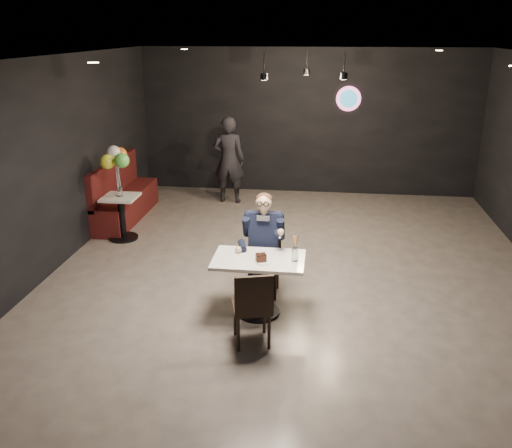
# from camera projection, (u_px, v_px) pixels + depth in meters

# --- Properties ---
(floor) EXTENTS (9.00, 9.00, 0.00)m
(floor) POSITION_uv_depth(u_px,v_px,m) (294.00, 281.00, 7.60)
(floor) COLOR gray
(floor) RESTS_ON ground
(wall_sign) EXTENTS (0.50, 0.06, 0.50)m
(wall_sign) POSITION_uv_depth(u_px,v_px,m) (349.00, 99.00, 10.99)
(wall_sign) COLOR pink
(wall_sign) RESTS_ON floor
(pendant_lights) EXTENTS (1.40, 1.20, 0.36)m
(pendant_lights) POSITION_uv_depth(u_px,v_px,m) (306.00, 60.00, 8.49)
(pendant_lights) COLOR black
(pendant_lights) RESTS_ON floor
(main_table) EXTENTS (1.10, 0.70, 0.75)m
(main_table) POSITION_uv_depth(u_px,v_px,m) (259.00, 286.00, 6.62)
(main_table) COLOR white
(main_table) RESTS_ON floor
(chair_far) EXTENTS (0.42, 0.46, 0.92)m
(chair_far) POSITION_uv_depth(u_px,v_px,m) (264.00, 262.00, 7.11)
(chair_far) COLOR black
(chair_far) RESTS_ON floor
(chair_near) EXTENTS (0.53, 0.55, 0.92)m
(chair_near) POSITION_uv_depth(u_px,v_px,m) (252.00, 305.00, 5.99)
(chair_near) COLOR black
(chair_near) RESTS_ON floor
(seated_man) EXTENTS (0.60, 0.80, 1.44)m
(seated_man) POSITION_uv_depth(u_px,v_px,m) (264.00, 244.00, 7.02)
(seated_man) COLOR black
(seated_man) RESTS_ON floor
(dessert_plate) EXTENTS (0.21, 0.21, 0.01)m
(dessert_plate) POSITION_uv_depth(u_px,v_px,m) (264.00, 262.00, 6.39)
(dessert_plate) COLOR white
(dessert_plate) RESTS_ON main_table
(cake_slice) EXTENTS (0.14, 0.13, 0.08)m
(cake_slice) POSITION_uv_depth(u_px,v_px,m) (261.00, 258.00, 6.38)
(cake_slice) COLOR black
(cake_slice) RESTS_ON dessert_plate
(mint_leaf) EXTENTS (0.06, 0.04, 0.01)m
(mint_leaf) POSITION_uv_depth(u_px,v_px,m) (262.00, 255.00, 6.37)
(mint_leaf) COLOR #2A8133
(mint_leaf) RESTS_ON cake_slice
(sundae_glass) EXTENTS (0.08, 0.08, 0.17)m
(sundae_glass) POSITION_uv_depth(u_px,v_px,m) (295.00, 254.00, 6.39)
(sundae_glass) COLOR silver
(sundae_glass) RESTS_ON main_table
(wafer_cone) EXTENTS (0.08, 0.08, 0.14)m
(wafer_cone) POSITION_uv_depth(u_px,v_px,m) (296.00, 242.00, 6.33)
(wafer_cone) COLOR tan
(wafer_cone) RESTS_ON sundae_glass
(booth_bench) EXTENTS (0.54, 2.18, 1.09)m
(booth_bench) POSITION_uv_depth(u_px,v_px,m) (125.00, 190.00, 9.93)
(booth_bench) COLOR #3F0D0E
(booth_bench) RESTS_ON floor
(side_table) EXTENTS (0.55, 0.55, 0.69)m
(side_table) POSITION_uv_depth(u_px,v_px,m) (122.00, 219.00, 9.03)
(side_table) COLOR white
(side_table) RESTS_ON floor
(balloon_vase) EXTENTS (0.10, 0.10, 0.14)m
(balloon_vase) POSITION_uv_depth(u_px,v_px,m) (120.00, 192.00, 8.87)
(balloon_vase) COLOR silver
(balloon_vase) RESTS_ON side_table
(balloon_bunch) EXTENTS (0.43, 0.43, 0.72)m
(balloon_bunch) POSITION_uv_depth(u_px,v_px,m) (117.00, 166.00, 8.72)
(balloon_bunch) COLOR #F1F533
(balloon_bunch) RESTS_ON balloon_vase
(passerby) EXTENTS (0.65, 0.44, 1.74)m
(passerby) POSITION_uv_depth(u_px,v_px,m) (229.00, 160.00, 10.82)
(passerby) COLOR black
(passerby) RESTS_ON floor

